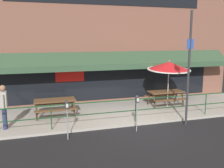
# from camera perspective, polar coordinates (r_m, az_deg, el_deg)

# --- Properties ---
(ground_plane) EXTENTS (120.00, 120.00, 0.00)m
(ground_plane) POSITION_cam_1_polar(r_m,az_deg,el_deg) (10.47, 6.00, -9.45)
(ground_plane) COLOR black
(patio_deck) EXTENTS (15.00, 4.00, 0.10)m
(patio_deck) POSITION_cam_1_polar(r_m,az_deg,el_deg) (12.23, 2.38, -6.22)
(patio_deck) COLOR #ADA89E
(patio_deck) RESTS_ON ground
(restaurant_building) EXTENTS (15.00, 1.60, 8.48)m
(restaurant_building) POSITION_cam_1_polar(r_m,az_deg,el_deg) (13.86, -0.57, 13.12)
(restaurant_building) COLOR brown
(restaurant_building) RESTS_ON ground
(patio_railing) EXTENTS (13.84, 0.04, 0.97)m
(patio_railing) POSITION_cam_1_polar(r_m,az_deg,el_deg) (10.49, 5.45, -4.81)
(patio_railing) COLOR #194723
(patio_railing) RESTS_ON patio_deck
(picnic_table_left) EXTENTS (1.80, 1.42, 0.76)m
(picnic_table_left) POSITION_cam_1_polar(r_m,az_deg,el_deg) (11.41, -12.91, -4.26)
(picnic_table_left) COLOR brown
(picnic_table_left) RESTS_ON patio_deck
(picnic_table_centre) EXTENTS (1.80, 1.42, 0.76)m
(picnic_table_centre) POSITION_cam_1_polar(r_m,az_deg,el_deg) (13.17, 12.20, -2.29)
(picnic_table_centre) COLOR brown
(picnic_table_centre) RESTS_ON patio_deck
(patio_umbrella_centre) EXTENTS (2.14, 2.14, 2.38)m
(patio_umbrella_centre) POSITION_cam_1_polar(r_m,az_deg,el_deg) (12.76, 12.88, 4.00)
(patio_umbrella_centre) COLOR #B7B2A8
(patio_umbrella_centre) RESTS_ON patio_deck
(pedestrian_walking) EXTENTS (0.25, 0.62, 1.71)m
(pedestrian_walking) POSITION_cam_1_polar(r_m,az_deg,el_deg) (10.39, -23.51, -4.32)
(pedestrian_walking) COLOR navy
(pedestrian_walking) RESTS_ON patio_deck
(parking_meter_near) EXTENTS (0.15, 0.16, 1.42)m
(parking_meter_near) POSITION_cam_1_polar(r_m,az_deg,el_deg) (8.84, -10.26, -5.49)
(parking_meter_near) COLOR gray
(parking_meter_near) RESTS_ON ground
(parking_meter_far) EXTENTS (0.15, 0.16, 1.42)m
(parking_meter_far) POSITION_cam_1_polar(r_m,az_deg,el_deg) (9.53, 5.73, -4.20)
(parking_meter_far) COLOR gray
(parking_meter_far) RESTS_ON ground
(street_sign_pole) EXTENTS (0.28, 0.09, 4.61)m
(street_sign_pole) POSITION_cam_1_polar(r_m,az_deg,el_deg) (10.45, 17.14, 3.46)
(street_sign_pole) COLOR #2D2D33
(street_sign_pole) RESTS_ON ground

